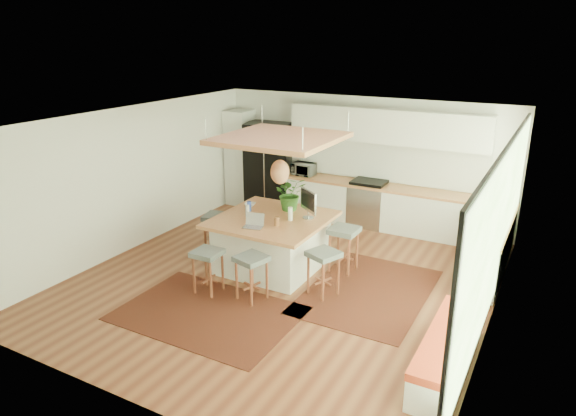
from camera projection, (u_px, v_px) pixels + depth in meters
The scene contains 35 objects.
floor at pixel (284, 280), 8.75m from camera, with size 7.00×7.00×0.00m, color #602C1B.
ceiling at pixel (284, 120), 7.88m from camera, with size 7.00×7.00×0.00m, color white.
wall_back at pixel (362, 160), 11.23m from camera, with size 6.50×6.50×0.00m, color white.
wall_front at pixel (122, 296), 5.40m from camera, with size 6.50×6.50×0.00m, color white.
wall_left at pixel (134, 178), 9.78m from camera, with size 7.00×7.00×0.00m, color white.
wall_right at pixel (499, 241), 6.84m from camera, with size 7.00×7.00×0.00m, color white.
window_wall at pixel (497, 237), 6.84m from camera, with size 0.10×6.20×2.60m, color black, non-canonical shape.
pantry at pixel (240, 158), 12.37m from camera, with size 0.55×0.60×2.25m, color white.
back_counter_base at pixel (379, 207), 11.00m from camera, with size 4.20×0.60×0.88m, color white.
back_counter_top at pixel (380, 187), 10.86m from camera, with size 4.24×0.64×0.05m, color #AA623C.
backsplash at pixel (386, 163), 10.96m from camera, with size 4.20×0.02×0.80m, color white.
upper_cabinets at pixel (386, 126), 10.57m from camera, with size 4.20×0.34×0.70m, color white.
range at pixel (368, 203), 11.10m from camera, with size 0.76×0.62×1.00m, color #A5A5AA, non-canonical shape.
right_counter_base at pixel (488, 247), 8.94m from camera, with size 0.60×2.50×0.88m, color white.
right_counter_top at pixel (492, 222), 8.80m from camera, with size 0.64×2.54×0.05m, color #AA623C.
window_bench at pixel (448, 352), 6.33m from camera, with size 0.52×2.00×0.50m, color white, non-canonical shape.
ceiling_panel at pixel (280, 154), 8.56m from camera, with size 1.86×1.86×0.80m, color #AA623C, non-canonical shape.
rug_near at pixel (208, 313), 7.69m from camera, with size 2.60×1.80×0.01m, color black.
rug_right at pixel (368, 291), 8.35m from camera, with size 1.80×2.60×0.01m, color black.
fridge at pixel (269, 170), 12.06m from camera, with size 1.01×0.79×2.03m, color black, non-canonical shape.
island at pixel (272, 243), 9.08m from camera, with size 1.85×1.85×0.93m, color #AA623C, non-canonical shape.
stool_near_left at pixel (208, 272), 8.23m from camera, with size 0.42×0.42×0.72m, color #4D5556, non-canonical shape.
stool_near_right at pixel (252, 279), 8.00m from camera, with size 0.43×0.43×0.73m, color #4D5556, non-canonical shape.
stool_right_front at pixel (323, 274), 8.15m from camera, with size 0.44×0.44×0.74m, color #4D5556, non-canonical shape.
stool_right_back at pixel (343, 252), 8.98m from camera, with size 0.47×0.47×0.80m, color #4D5556, non-canonical shape.
stool_left_side at pixel (218, 235), 9.72m from camera, with size 0.45×0.45×0.76m, color #4D5556, non-canonical shape.
laptop at pixel (253, 221), 8.44m from camera, with size 0.31×0.33×0.24m, color #A5A5AA, non-canonical shape.
monitor at pixel (308, 204), 8.83m from camera, with size 0.55×0.20×0.51m, color #A5A5AA, non-canonical shape.
microwave at pixel (304, 168), 11.59m from camera, with size 0.50×0.28×0.34m, color #A5A5AA.
island_plant at pixel (291, 197), 9.26m from camera, with size 0.55×0.61×0.48m, color #1E4C19.
island_bowl at pixel (250, 204), 9.55m from camera, with size 0.20×0.20×0.05m, color white.
island_bottle_0 at pixel (248, 206), 9.23m from camera, with size 0.07×0.07×0.19m, color blue.
island_bottle_1 at pixel (248, 211), 8.96m from camera, with size 0.07×0.07×0.19m, color silver.
island_bottle_2 at pixel (276, 220), 8.54m from camera, with size 0.07×0.07×0.19m, color brown.
island_bottle_3 at pixel (291, 215), 8.78m from camera, with size 0.07×0.07×0.19m, color white.
Camera 1 is at (3.82, -6.91, 3.96)m, focal length 32.31 mm.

